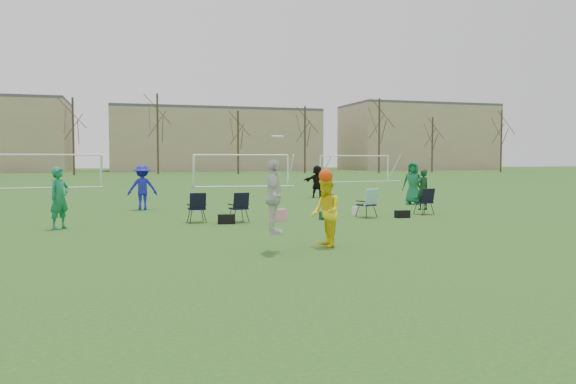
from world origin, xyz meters
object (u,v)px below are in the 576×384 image
object	(u,v)px
fielder_green_far	(413,183)
fielder_black	(317,181)
fielder_green_near	(59,198)
goal_mid	(241,161)
goal_right	(355,161)
center_contest	(304,205)
fielder_blue	(142,187)
goal_left	(48,161)

from	to	relation	value
fielder_green_far	fielder_black	distance (m)	6.04
fielder_green_far	fielder_green_near	bearing A→B (deg)	-115.87
fielder_black	goal_mid	world-z (taller)	goal_mid
fielder_black	goal_mid	distance (m)	14.13
fielder_black	goal_right	bearing A→B (deg)	-83.55
fielder_green_near	center_contest	size ratio (longest dim) A/B	0.71
fielder_black	fielder_blue	bearing A→B (deg)	62.43
fielder_black	goal_right	xyz separation A→B (m)	(10.74, 20.03, 1.06)
fielder_green_near	fielder_black	xyz separation A→B (m)	(11.78, 10.77, -0.05)
fielder_green_far	center_contest	bearing A→B (deg)	-85.08
fielder_black	goal_mid	size ratio (longest dim) A/B	0.23
fielder_blue	fielder_black	bearing A→B (deg)	-153.59
fielder_black	center_contest	bearing A→B (deg)	104.30
center_contest	goal_left	world-z (taller)	center_contest
fielder_black	goal_left	size ratio (longest dim) A/B	0.23
goal_mid	fielder_green_near	bearing A→B (deg)	-108.98
fielder_green_far	goal_right	world-z (taller)	goal_right
fielder_blue	center_contest	size ratio (longest dim) A/B	0.71
center_contest	fielder_green_near	bearing A→B (deg)	136.02
fielder_black	goal_mid	bearing A→B (deg)	-50.22
goal_left	goal_right	distance (m)	26.31
fielder_green_near	center_contest	world-z (taller)	center_contest
fielder_green_far	fielder_black	size ratio (longest dim) A/B	1.13
center_contest	goal_left	size ratio (longest dim) A/B	0.35
goal_mid	goal_right	distance (m)	13.42
fielder_green_near	goal_left	world-z (taller)	goal_left
fielder_blue	center_contest	bearing A→B (deg)	104.25
goal_left	goal_mid	xyz separation A→B (m)	(14.00, -2.00, 0.00)
fielder_blue	fielder_green_far	distance (m)	12.01
goal_right	fielder_blue	bearing A→B (deg)	-136.74
fielder_green_near	fielder_blue	xyz separation A→B (m)	(2.54, 5.90, -0.00)
fielder_blue	fielder_green_near	bearing A→B (deg)	65.36
fielder_black	fielder_green_far	bearing A→B (deg)	151.79
fielder_green_near	fielder_green_far	world-z (taller)	fielder_green_far
center_contest	fielder_blue	bearing A→B (deg)	105.62
fielder_green_near	fielder_blue	distance (m)	6.42
fielder_green_near	fielder_blue	size ratio (longest dim) A/B	1.00
fielder_green_near	goal_mid	distance (m)	26.96
fielder_green_near	center_contest	bearing A→B (deg)	-92.98
fielder_blue	center_contest	distance (m)	11.88
goal_right	fielder_green_far	bearing A→B (deg)	-115.44
fielder_blue	center_contest	xyz separation A→B (m)	(3.20, -11.44, 0.10)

